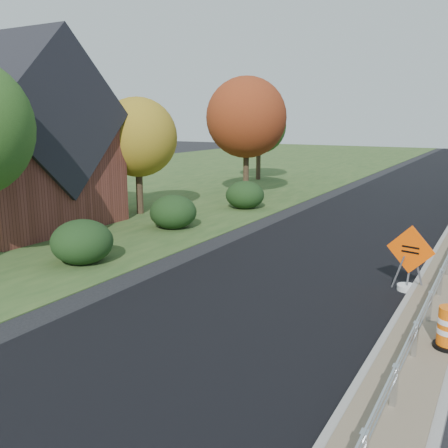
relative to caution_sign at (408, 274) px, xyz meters
The scene contains 9 objects.
grass_verge_near 26.72m from the caution_sign, 149.84° to the left, with size 30.00×120.00×0.03m, color #2C4A1F.
milled_overlay 13.88m from the caution_sign, 104.61° to the left, with size 7.20×120.00×0.01m, color black.
hedge_south 10.43m from the caution_sign, 165.69° to the right, with size 2.09×2.09×1.52m, color black.
hedge_mid 11.14m from the caution_sign, 162.10° to the left, with size 2.09×2.09×1.52m, color black.
hedge_north 13.82m from the caution_sign, 136.99° to the left, with size 2.09×2.09×1.52m, color black.
tree_near_yellow 15.48m from the caution_sign, 158.96° to the left, with size 3.96×3.96×5.88m.
tree_near_red 18.59m from the caution_sign, 132.03° to the left, with size 4.95×4.95×7.35m.
tree_near_back 26.47m from the caution_sign, 125.18° to the left, with size 4.29×4.29×6.37m.
caution_sign is the anchor object (origin of this frame).
Camera 1 is at (1.24, -17.82, 4.86)m, focal length 40.00 mm.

